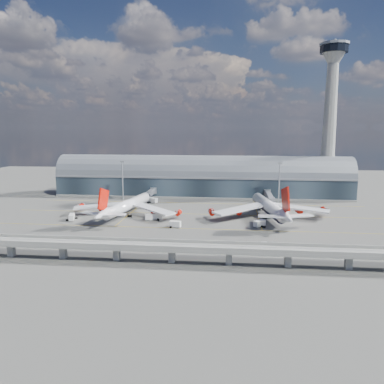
# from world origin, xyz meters

# --- Properties ---
(ground) EXTENTS (500.00, 500.00, 0.00)m
(ground) POSITION_xyz_m (0.00, 0.00, 0.00)
(ground) COLOR #474744
(ground) RESTS_ON ground
(taxi_lines) EXTENTS (200.00, 80.12, 0.01)m
(taxi_lines) POSITION_xyz_m (0.00, 22.11, 0.01)
(taxi_lines) COLOR gold
(taxi_lines) RESTS_ON ground
(terminal) EXTENTS (200.00, 30.00, 28.00)m
(terminal) POSITION_xyz_m (0.00, 77.99, 11.34)
(terminal) COLOR #1B252D
(terminal) RESTS_ON ground
(control_tower) EXTENTS (19.00, 19.00, 103.00)m
(control_tower) POSITION_xyz_m (85.00, 83.00, 51.64)
(control_tower) COLOR gray
(control_tower) RESTS_ON ground
(guideway) EXTENTS (220.00, 8.50, 7.20)m
(guideway) POSITION_xyz_m (-0.00, -55.00, 5.29)
(guideway) COLOR gray
(guideway) RESTS_ON ground
(floodlight_mast_left) EXTENTS (3.00, 0.70, 25.70)m
(floodlight_mast_left) POSITION_xyz_m (-50.00, 55.00, 13.63)
(floodlight_mast_left) COLOR gray
(floodlight_mast_left) RESTS_ON ground
(floodlight_mast_right) EXTENTS (3.00, 0.70, 25.70)m
(floodlight_mast_right) POSITION_xyz_m (50.00, 55.00, 13.63)
(floodlight_mast_right) COLOR gray
(floodlight_mast_right) RESTS_ON ground
(airliner_left) EXTENTS (60.52, 63.70, 19.47)m
(airliner_left) POSITION_xyz_m (-35.56, 11.50, 5.56)
(airliner_left) COLOR white
(airliner_left) RESTS_ON ground
(airliner_right) EXTENTS (63.84, 66.80, 21.28)m
(airliner_right) POSITION_xyz_m (40.57, 15.22, 5.52)
(airliner_right) COLOR white
(airliner_right) RESTS_ON ground
(jet_bridge_left) EXTENTS (4.40, 28.00, 7.25)m
(jet_bridge_left) POSITION_xyz_m (-31.69, 53.12, 5.18)
(jet_bridge_left) COLOR gray
(jet_bridge_left) RESTS_ON ground
(jet_bridge_right) EXTENTS (4.40, 32.00, 7.25)m
(jet_bridge_right) POSITION_xyz_m (43.74, 51.18, 5.18)
(jet_bridge_right) COLOR gray
(jet_bridge_right) RESTS_ON ground
(service_truck_0) EXTENTS (4.54, 7.65, 3.01)m
(service_truck_0) POSITION_xyz_m (-60.93, -0.09, 1.56)
(service_truck_0) COLOR silver
(service_truck_0) RESTS_ON ground
(service_truck_1) EXTENTS (5.71, 3.37, 3.12)m
(service_truck_1) POSITION_xyz_m (-5.89, -8.88, 1.58)
(service_truck_1) COLOR silver
(service_truck_1) RESTS_ON ground
(service_truck_2) EXTENTS (9.00, 5.35, 3.15)m
(service_truck_2) POSITION_xyz_m (-19.23, 4.75, 1.64)
(service_truck_2) COLOR silver
(service_truck_2) RESTS_ON ground
(service_truck_3) EXTENTS (6.23, 6.50, 3.15)m
(service_truck_3) POSITION_xyz_m (34.20, -3.29, 1.61)
(service_truck_3) COLOR silver
(service_truck_3) RESTS_ON ground
(service_truck_4) EXTENTS (2.94, 5.71, 3.27)m
(service_truck_4) POSITION_xyz_m (41.05, 49.48, 1.65)
(service_truck_4) COLOR silver
(service_truck_4) RESTS_ON ground
(service_truck_5) EXTENTS (7.08, 5.71, 3.25)m
(service_truck_5) POSITION_xyz_m (-28.90, 47.88, 1.66)
(service_truck_5) COLOR silver
(service_truck_5) RESTS_ON ground
(cargo_train_0) EXTENTS (5.65, 2.66, 1.85)m
(cargo_train_0) POSITION_xyz_m (-31.28, -40.39, 0.96)
(cargo_train_0) COLOR gray
(cargo_train_0) RESTS_ON ground
(cargo_train_1) EXTENTS (11.55, 4.51, 1.91)m
(cargo_train_1) POSITION_xyz_m (-1.90, -38.06, 1.00)
(cargo_train_1) COLOR gray
(cargo_train_1) RESTS_ON ground
(cargo_train_2) EXTENTS (11.30, 3.63, 1.86)m
(cargo_train_2) POSITION_xyz_m (38.07, -34.86, 0.97)
(cargo_train_2) COLOR gray
(cargo_train_2) RESTS_ON ground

